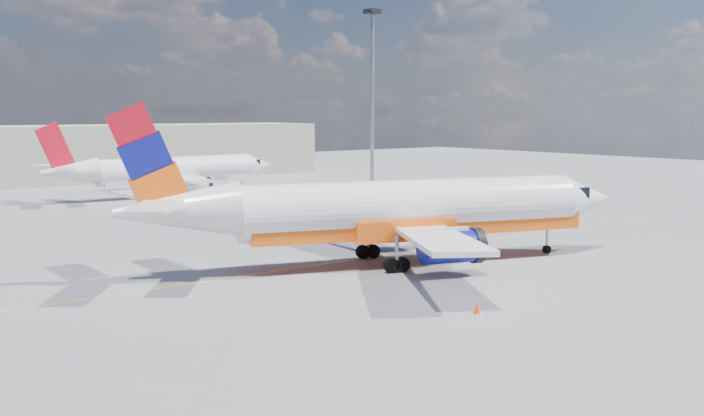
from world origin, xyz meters
TOP-DOWN VIEW (x-y plane):
  - ground at (0.00, 0.00)m, footprint 240.00×240.00m
  - taxi_line at (0.00, 3.00)m, footprint 70.00×0.15m
  - terminal_main at (5.00, 75.00)m, footprint 70.00×14.00m
  - main_jet at (-1.51, 0.03)m, footprint 35.26×26.78m
  - second_jet at (4.71, 47.81)m, footprint 29.54×23.39m
  - gse_tug at (9.18, 4.42)m, footprint 2.75×2.29m
  - traffic_cone at (-6.86, -12.26)m, footprint 0.45×0.45m
  - floodlight_mast at (25.77, 35.69)m, footprint 1.62×1.62m

SIDE VIEW (x-z plane):
  - ground at x=0.00m, z-range 0.00..0.00m
  - taxi_line at x=0.00m, z-range 0.00..0.01m
  - traffic_cone at x=-6.86m, z-range -0.01..0.62m
  - gse_tug at x=9.18m, z-range -0.05..1.68m
  - second_jet at x=4.71m, z-range -1.49..7.47m
  - main_jet at x=-1.51m, z-range -1.78..8.92m
  - terminal_main at x=5.00m, z-range 0.00..8.00m
  - floodlight_mast at x=25.77m, z-range 2.21..24.39m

